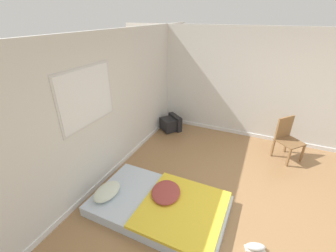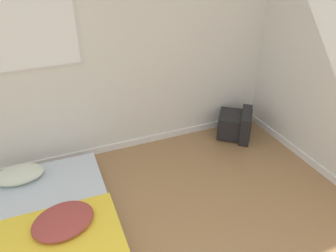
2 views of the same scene
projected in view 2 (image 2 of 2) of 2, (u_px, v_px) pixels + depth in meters
The scene contains 3 objects.
wall_back at pixel (52, 62), 3.56m from camera, with size 7.92×0.08×2.60m.
mattress_bed at pixel (48, 234), 3.00m from camera, with size 1.29×2.12×0.32m.
crt_tv at pixel (236, 124), 4.58m from camera, with size 0.63×0.63×0.39m.
Camera 2 is at (-0.15, -0.93, 2.50)m, focal length 35.00 mm.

